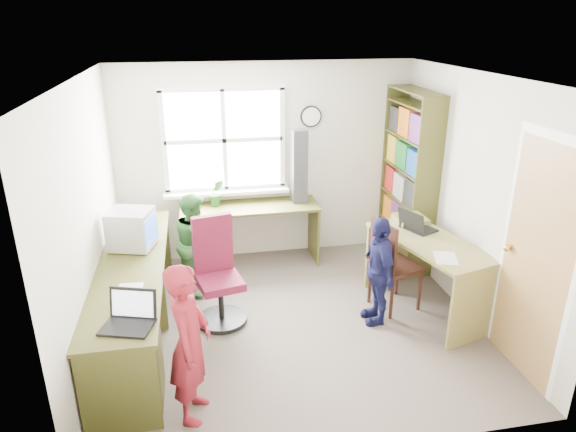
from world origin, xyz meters
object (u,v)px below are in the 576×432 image
(wooden_chair, at_px, (391,262))
(right_desk, at_px, (429,260))
(laptop_left, at_px, (130,317))
(person_navy, at_px, (378,270))
(swivel_chair, at_px, (218,277))
(cd_tower, at_px, (299,166))
(potted_plant, at_px, (217,193))
(bookshelf, at_px, (408,183))
(person_red, at_px, (190,343))
(crt_monitor, at_px, (132,229))
(l_desk, at_px, (153,310))
(laptop_right, at_px, (416,225))
(person_green, at_px, (196,243))

(wooden_chair, bearing_deg, right_desk, -32.32)
(laptop_left, xyz_separation_m, person_navy, (2.24, 0.83, -0.25))
(swivel_chair, bearing_deg, right_desk, -18.79)
(right_desk, height_order, cd_tower, cd_tower)
(cd_tower, xyz_separation_m, potted_plant, (-1.00, 0.04, -0.28))
(right_desk, xyz_separation_m, bookshelf, (0.25, 1.19, 0.43))
(potted_plant, bearing_deg, bookshelf, -8.00)
(person_red, relative_size, person_navy, 1.15)
(right_desk, height_order, crt_monitor, crt_monitor)
(crt_monitor, bearing_deg, person_navy, 2.72)
(l_desk, height_order, bookshelf, bookshelf)
(swivel_chair, relative_size, crt_monitor, 2.26)
(right_desk, relative_size, person_red, 1.16)
(l_desk, bearing_deg, wooden_chair, 9.06)
(right_desk, relative_size, laptop_left, 3.43)
(l_desk, relative_size, laptop_right, 6.95)
(laptop_right, height_order, cd_tower, cd_tower)
(potted_plant, height_order, person_green, person_green)
(l_desk, xyz_separation_m, laptop_left, (-0.10, -0.65, 0.35))
(potted_plant, bearing_deg, laptop_left, -107.67)
(crt_monitor, bearing_deg, laptop_right, 12.43)
(swivel_chair, bearing_deg, cd_tower, 36.50)
(potted_plant, distance_m, person_green, 0.77)
(swivel_chair, height_order, potted_plant, swivel_chair)
(cd_tower, bearing_deg, person_green, -158.84)
(person_navy, bearing_deg, cd_tower, -163.30)
(crt_monitor, bearing_deg, right_desk, 7.08)
(laptop_right, bearing_deg, wooden_chair, 94.43)
(swivel_chair, relative_size, potted_plant, 3.28)
(crt_monitor, distance_m, cd_tower, 2.15)
(person_red, bearing_deg, wooden_chair, -47.31)
(bookshelf, height_order, person_red, bookshelf)
(person_red, relative_size, person_green, 1.13)
(l_desk, distance_m, right_desk, 2.72)
(swivel_chair, bearing_deg, crt_monitor, 151.06)
(right_desk, bearing_deg, cd_tower, 109.55)
(laptop_right, xyz_separation_m, person_navy, (-0.53, -0.37, -0.29))
(wooden_chair, relative_size, person_navy, 0.89)
(person_red, bearing_deg, potted_plant, 4.45)
(laptop_left, height_order, potted_plant, potted_plant)
(cd_tower, bearing_deg, crt_monitor, -155.04)
(laptop_left, bearing_deg, person_red, -3.73)
(wooden_chair, distance_m, laptop_right, 0.48)
(person_green, bearing_deg, laptop_left, 165.18)
(swivel_chair, distance_m, wooden_chair, 1.76)
(l_desk, relative_size, laptop_left, 6.84)
(cd_tower, xyz_separation_m, person_red, (-1.35, -2.57, -0.56))
(cd_tower, bearing_deg, wooden_chair, -67.76)
(laptop_left, distance_m, potted_plant, 2.57)
(l_desk, distance_m, cd_tower, 2.53)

